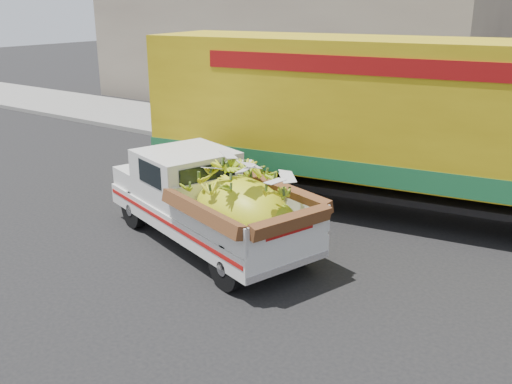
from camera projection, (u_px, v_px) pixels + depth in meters
The scene contains 6 objects.
ground at pixel (228, 248), 11.00m from camera, with size 100.00×100.00×0.00m, color black.
curb at pixel (366, 171), 15.73m from camera, with size 60.00×0.25×0.15m, color gray.
sidewalk at pixel (396, 155), 17.35m from camera, with size 60.00×4.00×0.14m, color gray.
building_left at pixel (282, 49), 25.54m from camera, with size 18.00×6.00×5.00m, color gray.
pickup_truck at pixel (218, 205), 10.64m from camera, with size 5.20×3.15×1.72m.
semi_trailer at pixel (415, 121), 12.02m from camera, with size 12.07×4.38×3.80m.
Camera 1 is at (6.31, -7.88, 4.54)m, focal length 40.00 mm.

